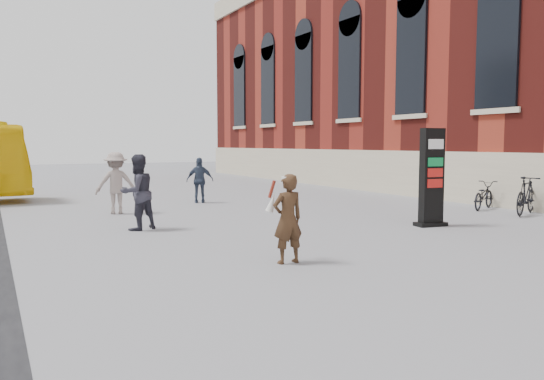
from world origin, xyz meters
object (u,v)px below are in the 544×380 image
bike_6 (483,195)px  info_pylon (432,178)px  bike_5 (526,195)px  pedestrian_a (138,192)px  pedestrian_b (116,183)px  woman (287,218)px  pedestrian_c (200,180)px

bike_6 → info_pylon: bearing=90.0°
info_pylon → bike_5: size_ratio=1.30×
pedestrian_a → pedestrian_b: bearing=-114.1°
pedestrian_a → bike_6: (10.73, -1.10, -0.47)m
woman → bike_5: woman is taller
bike_6 → pedestrian_b: bearing=43.4°
info_pylon → woman: size_ratio=1.58×
info_pylon → bike_6: (4.04, 1.79, -0.79)m
pedestrian_c → pedestrian_a: bearing=77.0°
woman → pedestrian_b: size_ratio=0.85×
bike_5 → pedestrian_b: bearing=38.4°
info_pylon → bike_6: bearing=31.3°
info_pylon → bike_6: info_pylon is taller
pedestrian_b → bike_6: (10.54, -4.42, -0.48)m
pedestrian_a → woman: bearing=85.4°
bike_5 → bike_6: size_ratio=1.13×
woman → bike_6: bearing=-158.9°
woman → bike_6: woman is taller
pedestrian_b → pedestrian_c: bearing=-144.9°
info_pylon → bike_6: size_ratio=1.47×
bike_6 → bike_5: bearing=156.2°
pedestrian_a → pedestrian_c: size_ratio=1.15×
info_pylon → pedestrian_c: size_ratio=1.54×
pedestrian_a → bike_6: bearing=153.3°
pedestrian_b → bike_5: size_ratio=0.97×
info_pylon → bike_5: 4.10m
pedestrian_b → pedestrian_c: (3.22, 1.57, -0.12)m
pedestrian_a → bike_5: bearing=145.4°
woman → pedestrian_c: pedestrian_c is taller
pedestrian_a → pedestrian_c: bearing=-145.8°
pedestrian_b → bike_5: 12.11m
woman → pedestrian_b: 8.21m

